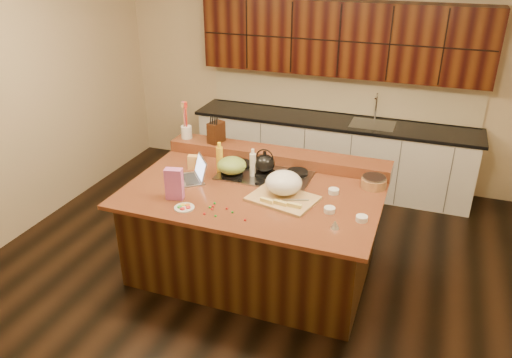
% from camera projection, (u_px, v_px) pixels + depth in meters
% --- Properties ---
extents(room, '(5.52, 5.02, 2.72)m').
position_uv_depth(room, '(254.00, 147.00, 4.57)').
color(room, black).
rests_on(room, ground).
extents(island, '(2.40, 1.60, 0.92)m').
position_uv_depth(island, '(254.00, 229.00, 4.95)').
color(island, black).
rests_on(island, ground).
extents(back_ledge, '(2.40, 0.30, 0.12)m').
position_uv_depth(back_ledge, '(277.00, 156.00, 5.32)').
color(back_ledge, black).
rests_on(back_ledge, island).
extents(cooktop, '(0.92, 0.52, 0.05)m').
position_uv_depth(cooktop, '(265.00, 175.00, 5.00)').
color(cooktop, gray).
rests_on(cooktop, island).
extents(back_counter, '(3.70, 0.66, 2.40)m').
position_uv_depth(back_counter, '(335.00, 115.00, 6.51)').
color(back_counter, silver).
rests_on(back_counter, ground).
extents(kettle, '(0.21, 0.21, 0.18)m').
position_uv_depth(kettle, '(265.00, 164.00, 4.95)').
color(kettle, black).
rests_on(kettle, cooktop).
extents(green_bowl, '(0.36, 0.36, 0.16)m').
position_uv_depth(green_bowl, '(232.00, 165.00, 4.94)').
color(green_bowl, olive).
rests_on(green_bowl, cooktop).
extents(laptop, '(0.40, 0.41, 0.22)m').
position_uv_depth(laptop, '(195.00, 174.00, 4.91)').
color(laptop, '#B7B7BC').
rests_on(laptop, island).
extents(oil_bottle, '(0.08, 0.08, 0.27)m').
position_uv_depth(oil_bottle, '(220.00, 160.00, 5.04)').
color(oil_bottle, gold).
rests_on(oil_bottle, island).
extents(vinegar_bottle, '(0.08, 0.08, 0.25)m').
position_uv_depth(vinegar_bottle, '(253.00, 165.00, 4.94)').
color(vinegar_bottle, silver).
rests_on(vinegar_bottle, island).
extents(wooden_tray, '(0.67, 0.55, 0.24)m').
position_uv_depth(wooden_tray, '(283.00, 186.00, 4.56)').
color(wooden_tray, tan).
rests_on(wooden_tray, island).
extents(ramekin_a, '(0.13, 0.13, 0.04)m').
position_uv_depth(ramekin_a, '(330.00, 210.00, 4.34)').
color(ramekin_a, white).
rests_on(ramekin_a, island).
extents(ramekin_b, '(0.12, 0.12, 0.04)m').
position_uv_depth(ramekin_b, '(362.00, 218.00, 4.21)').
color(ramekin_b, white).
rests_on(ramekin_b, island).
extents(ramekin_c, '(0.11, 0.11, 0.04)m').
position_uv_depth(ramekin_c, '(334.00, 191.00, 4.66)').
color(ramekin_c, white).
rests_on(ramekin_c, island).
extents(strainer_bowl, '(0.32, 0.32, 0.09)m').
position_uv_depth(strainer_bowl, '(374.00, 183.00, 4.77)').
color(strainer_bowl, '#996B3F').
rests_on(strainer_bowl, island).
extents(kitchen_timer, '(0.10, 0.10, 0.07)m').
position_uv_depth(kitchen_timer, '(335.00, 224.00, 4.10)').
color(kitchen_timer, silver).
rests_on(kitchen_timer, island).
extents(pink_bag, '(0.17, 0.12, 0.30)m').
position_uv_depth(pink_bag, '(174.00, 184.00, 4.51)').
color(pink_bag, '#BB589F').
rests_on(pink_bag, island).
extents(candy_plate, '(0.22, 0.22, 0.01)m').
position_uv_depth(candy_plate, '(184.00, 208.00, 4.41)').
color(candy_plate, white).
rests_on(candy_plate, island).
extents(package_box, '(0.12, 0.09, 0.14)m').
position_uv_depth(package_box, '(193.00, 162.00, 5.14)').
color(package_box, '#F1B255').
rests_on(package_box, island).
extents(utensil_crock, '(0.15, 0.15, 0.14)m').
position_uv_depth(utensil_crock, '(187.00, 132.00, 5.59)').
color(utensil_crock, white).
rests_on(utensil_crock, back_ledge).
extents(knife_block, '(0.16, 0.21, 0.23)m').
position_uv_depth(knife_block, '(216.00, 132.00, 5.46)').
color(knife_block, black).
rests_on(knife_block, back_ledge).
extents(gumdrop_0, '(0.02, 0.02, 0.02)m').
position_uv_depth(gumdrop_0, '(204.00, 214.00, 4.30)').
color(gumdrop_0, red).
rests_on(gumdrop_0, island).
extents(gumdrop_1, '(0.02, 0.02, 0.02)m').
position_uv_depth(gumdrop_1, '(210.00, 207.00, 4.41)').
color(gumdrop_1, '#198C26').
rests_on(gumdrop_1, island).
extents(gumdrop_2, '(0.02, 0.02, 0.02)m').
position_uv_depth(gumdrop_2, '(245.00, 220.00, 4.21)').
color(gumdrop_2, red).
rests_on(gumdrop_2, island).
extents(gumdrop_3, '(0.02, 0.02, 0.02)m').
position_uv_depth(gumdrop_3, '(215.00, 203.00, 4.48)').
color(gumdrop_3, '#198C26').
rests_on(gumdrop_3, island).
extents(gumdrop_4, '(0.02, 0.02, 0.02)m').
position_uv_depth(gumdrop_4, '(212.00, 209.00, 4.38)').
color(gumdrop_4, red).
rests_on(gumdrop_4, island).
extents(gumdrop_5, '(0.02, 0.02, 0.02)m').
position_uv_depth(gumdrop_5, '(216.00, 216.00, 4.27)').
color(gumdrop_5, '#198C26').
rests_on(gumdrop_5, island).
extents(gumdrop_6, '(0.02, 0.02, 0.02)m').
position_uv_depth(gumdrop_6, '(227.00, 208.00, 4.39)').
color(gumdrop_6, red).
rests_on(gumdrop_6, island).
extents(gumdrop_7, '(0.02, 0.02, 0.02)m').
position_uv_depth(gumdrop_7, '(232.00, 212.00, 4.33)').
color(gumdrop_7, '#198C26').
rests_on(gumdrop_7, island).
extents(gumdrop_8, '(0.02, 0.02, 0.02)m').
position_uv_depth(gumdrop_8, '(213.00, 206.00, 4.43)').
color(gumdrop_8, red).
rests_on(gumdrop_8, island).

